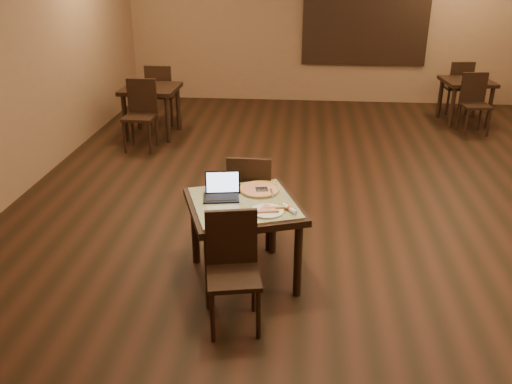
# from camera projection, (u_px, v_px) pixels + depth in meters

# --- Properties ---
(ground) EXTENTS (10.00, 10.00, 0.00)m
(ground) POSITION_uv_depth(u_px,v_px,m) (351.00, 209.00, 6.28)
(ground) COLOR black
(ground) RESTS_ON ground
(wall_back) EXTENTS (8.00, 0.02, 3.00)m
(wall_back) POSITION_uv_depth(u_px,v_px,m) (338.00, 23.00, 10.22)
(wall_back) COLOR olive
(wall_back) RESTS_ON ground
(mural) EXTENTS (2.34, 0.05, 1.64)m
(mural) POSITION_uv_depth(u_px,v_px,m) (366.00, 21.00, 10.12)
(mural) COLOR #235880
(mural) RESTS_ON wall_back
(tiled_table) EXTENTS (1.18, 1.18, 0.76)m
(tiled_table) POSITION_uv_depth(u_px,v_px,m) (243.00, 213.00, 4.69)
(tiled_table) COLOR black
(tiled_table) RESTS_ON ground
(chair_main_near) EXTENTS (0.48, 0.48, 0.93)m
(chair_main_near) POSITION_uv_depth(u_px,v_px,m) (233.00, 263.00, 4.19)
(chair_main_near) COLOR black
(chair_main_near) RESTS_ON ground
(chair_main_far) EXTENTS (0.43, 0.43, 0.97)m
(chair_main_far) POSITION_uv_depth(u_px,v_px,m) (250.00, 195.00, 5.30)
(chair_main_far) COLOR black
(chair_main_far) RESTS_ON ground
(laptop) EXTENTS (0.34, 0.29, 0.21)m
(laptop) POSITION_uv_depth(u_px,v_px,m) (222.00, 191.00, 4.74)
(laptop) COLOR black
(laptop) RESTS_ON tiled_table
(plate) EXTENTS (0.27, 0.27, 0.02)m
(plate) POSITION_uv_depth(u_px,v_px,m) (267.00, 211.00, 4.47)
(plate) COLOR white
(plate) RESTS_ON tiled_table
(pizza_slice) EXTENTS (0.25, 0.25, 0.02)m
(pizza_slice) POSITION_uv_depth(u_px,v_px,m) (267.00, 210.00, 4.46)
(pizza_slice) COLOR beige
(pizza_slice) RESTS_ON plate
(pizza_pan) EXTENTS (0.37, 0.37, 0.01)m
(pizza_pan) POSITION_uv_depth(u_px,v_px,m) (260.00, 191.00, 4.86)
(pizza_pan) COLOR silver
(pizza_pan) RESTS_ON tiled_table
(pizza_whole) EXTENTS (0.36, 0.36, 0.03)m
(pizza_whole) POSITION_uv_depth(u_px,v_px,m) (260.00, 189.00, 4.85)
(pizza_whole) COLOR beige
(pizza_whole) RESTS_ON pizza_pan
(spatula) EXTENTS (0.15, 0.27, 0.01)m
(spatula) POSITION_uv_depth(u_px,v_px,m) (262.00, 189.00, 4.83)
(spatula) COLOR silver
(spatula) RESTS_ON pizza_whole
(napkin_roll) EXTENTS (0.14, 0.17, 0.04)m
(napkin_roll) POSITION_uv_depth(u_px,v_px,m) (289.00, 209.00, 4.48)
(napkin_roll) COLOR white
(napkin_roll) RESTS_ON tiled_table
(other_table_a) EXTENTS (0.87, 0.87, 0.74)m
(other_table_a) POSITION_uv_depth(u_px,v_px,m) (467.00, 87.00, 9.23)
(other_table_a) COLOR black
(other_table_a) RESTS_ON ground
(other_table_a_chair_near) EXTENTS (0.46, 0.46, 0.96)m
(other_table_a_chair_near) POSITION_uv_depth(u_px,v_px,m) (474.00, 100.00, 8.75)
(other_table_a_chair_near) COLOR black
(other_table_a_chair_near) RESTS_ON ground
(other_table_a_chair_far) EXTENTS (0.46, 0.46, 0.96)m
(other_table_a_chair_far) POSITION_uv_depth(u_px,v_px,m) (458.00, 84.00, 9.77)
(other_table_a_chair_far) COLOR black
(other_table_a_chair_far) RESTS_ON ground
(other_table_b) EXTENTS (0.86, 0.86, 0.79)m
(other_table_b) POSITION_uv_depth(u_px,v_px,m) (151.00, 95.00, 8.54)
(other_table_b) COLOR black
(other_table_b) RESTS_ON ground
(other_table_b_chair_near) EXTENTS (0.45, 0.45, 1.02)m
(other_table_b_chair_near) POSITION_uv_depth(u_px,v_px,m) (141.00, 110.00, 8.03)
(other_table_b_chair_near) COLOR black
(other_table_b_chair_near) RESTS_ON ground
(other_table_b_chair_far) EXTENTS (0.45, 0.45, 1.02)m
(other_table_b_chair_far) POSITION_uv_depth(u_px,v_px,m) (161.00, 91.00, 9.12)
(other_table_b_chair_far) COLOR black
(other_table_b_chair_far) RESTS_ON ground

